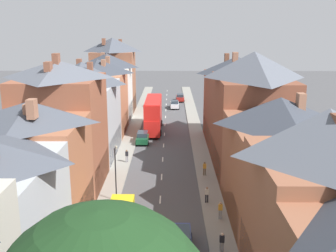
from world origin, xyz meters
The scene contains 19 objects.
pavement_left centered at (-5.10, 38.00, 0.07)m, with size 2.20×104.00×0.14m, color gray.
pavement_right centered at (5.10, 38.00, 0.07)m, with size 2.20×104.00×0.14m, color gray.
centre_line_dashes centered at (0.00, 36.00, 0.01)m, with size 0.14×97.80×0.01m.
terrace_row_left centered at (-10.19, 26.04, 6.13)m, with size 8.00×74.18×14.41m.
terrace_row_right centered at (10.19, 16.62, 6.12)m, with size 8.00×55.04×13.97m.
double_decker_bus_lead centered at (-1.81, 43.91, 2.82)m, with size 2.74×10.80×5.30m.
car_near_silver centered at (3.10, 69.70, 0.84)m, with size 1.90×4.30×1.68m.
car_parked_left_a centered at (-3.10, 37.41, 0.84)m, with size 1.90×4.46×1.67m.
car_mid_black centered at (-1.80, 60.05, 0.82)m, with size 1.90×3.99×1.62m.
car_parked_left_b centered at (-3.10, 63.09, 0.80)m, with size 1.90×4.26×1.58m.
car_far_grey centered at (1.80, 9.13, 0.84)m, with size 1.90×4.33×1.67m.
car_parked_right_b centered at (1.80, 61.84, 0.83)m, with size 1.90×3.94×1.66m.
delivery_van centered at (-3.10, 11.36, 1.34)m, with size 2.20×5.20×2.41m.
pedestrian_near_right centered at (4.90, 8.56, 1.03)m, with size 0.36×0.22×1.61m.
pedestrian_mid_left centered at (5.42, 13.84, 1.03)m, with size 0.36×0.22×1.61m.
pedestrian_mid_right centered at (4.52, 17.12, 1.03)m, with size 0.36×0.22×1.61m.
pedestrian_far_left centered at (4.88, 24.18, 1.03)m, with size 0.36×0.22×1.61m.
pedestrian_far_right centered at (-4.44, 28.50, 1.03)m, with size 0.36×0.22×1.61m.
street_lamp centered at (-4.25, 17.60, 3.24)m, with size 0.20×1.12×5.50m.
Camera 1 is at (1.06, -17.79, 16.78)m, focal length 42.00 mm.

